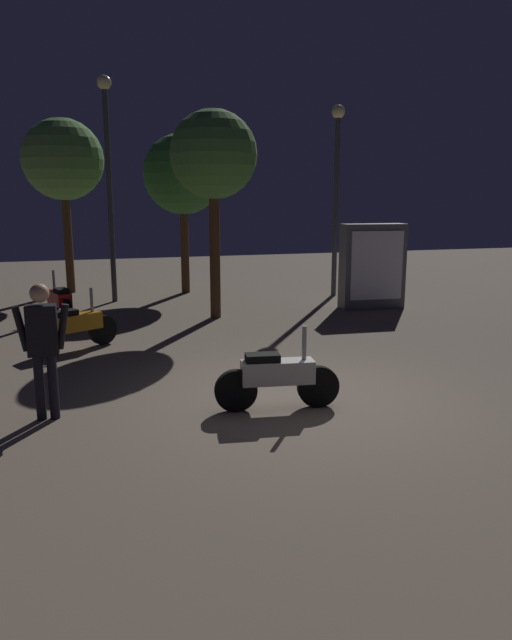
{
  "coord_description": "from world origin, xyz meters",
  "views": [
    {
      "loc": [
        -2.83,
        -7.29,
        2.75
      ],
      "look_at": [
        -0.48,
        0.7,
        1.0
      ],
      "focal_mm": 33.04,
      "sensor_mm": 36.0,
      "label": 1
    }
  ],
  "objects_px": {
    "person_rider_beside": "(43,339)",
    "streetlamp_near": "(337,178)",
    "streetlamp_far": "(108,164)",
    "motorcycle_white_foreground": "(277,377)",
    "kiosk_billboard": "(373,266)",
    "motorcycle_orange_parked_left": "(75,326)",
    "motorcycle_red_parked_right": "(60,301)"
  },
  "relations": [
    {
      "from": "motorcycle_white_foreground",
      "to": "kiosk_billboard",
      "type": "relative_size",
      "value": 0.79
    },
    {
      "from": "person_rider_beside",
      "to": "streetlamp_far",
      "type": "distance_m",
      "value": 8.98
    },
    {
      "from": "motorcycle_white_foreground",
      "to": "motorcycle_orange_parked_left",
      "type": "distance_m",
      "value": 4.71
    },
    {
      "from": "motorcycle_white_foreground",
      "to": "person_rider_beside",
      "type": "distance_m",
      "value": 2.98
    },
    {
      "from": "streetlamp_far",
      "to": "kiosk_billboard",
      "type": "relative_size",
      "value": 2.72
    },
    {
      "from": "motorcycle_orange_parked_left",
      "to": "motorcycle_white_foreground",
      "type": "bearing_deg",
      "value": -86.23
    },
    {
      "from": "streetlamp_far",
      "to": "motorcycle_white_foreground",
      "type": "bearing_deg",
      "value": -79.95
    },
    {
      "from": "streetlamp_near",
      "to": "kiosk_billboard",
      "type": "distance_m",
      "value": 3.03
    },
    {
      "from": "motorcycle_white_foreground",
      "to": "streetlamp_near",
      "type": "relative_size",
      "value": 0.32
    },
    {
      "from": "motorcycle_white_foreground",
      "to": "person_rider_beside",
      "type": "relative_size",
      "value": 0.96
    },
    {
      "from": "motorcycle_red_parked_right",
      "to": "kiosk_billboard",
      "type": "xyz_separation_m",
      "value": [
        7.48,
        -0.58,
        0.61
      ]
    },
    {
      "from": "motorcycle_white_foreground",
      "to": "motorcycle_red_parked_right",
      "type": "xyz_separation_m",
      "value": [
        -2.91,
        6.79,
        0.0
      ]
    },
    {
      "from": "motorcycle_orange_parked_left",
      "to": "streetlamp_near",
      "type": "distance_m",
      "value": 8.69
    },
    {
      "from": "motorcycle_orange_parked_left",
      "to": "streetlamp_far",
      "type": "relative_size",
      "value": 0.26
    },
    {
      "from": "streetlamp_far",
      "to": "motorcycle_orange_parked_left",
      "type": "bearing_deg",
      "value": -100.79
    },
    {
      "from": "person_rider_beside",
      "to": "streetlamp_near",
      "type": "height_order",
      "value": "streetlamp_near"
    },
    {
      "from": "streetlamp_far",
      "to": "motorcycle_red_parked_right",
      "type": "bearing_deg",
      "value": -120.85
    },
    {
      "from": "streetlamp_far",
      "to": "person_rider_beside",
      "type": "bearing_deg",
      "value": -98.58
    },
    {
      "from": "person_rider_beside",
      "to": "kiosk_billboard",
      "type": "bearing_deg",
      "value": -51.03
    },
    {
      "from": "motorcycle_orange_parked_left",
      "to": "streetlamp_near",
      "type": "xyz_separation_m",
      "value": [
        7.0,
        4.31,
        2.83
      ]
    },
    {
      "from": "person_rider_beside",
      "to": "streetlamp_near",
      "type": "relative_size",
      "value": 0.33
    },
    {
      "from": "motorcycle_white_foreground",
      "to": "motorcycle_red_parked_right",
      "type": "height_order",
      "value": "same"
    },
    {
      "from": "streetlamp_far",
      "to": "streetlamp_near",
      "type": "bearing_deg",
      "value": -6.85
    },
    {
      "from": "motorcycle_orange_parked_left",
      "to": "streetlamp_far",
      "type": "xyz_separation_m",
      "value": [
        0.96,
        5.03,
        3.13
      ]
    },
    {
      "from": "streetlamp_near",
      "to": "streetlamp_far",
      "type": "distance_m",
      "value": 6.09
    },
    {
      "from": "streetlamp_far",
      "to": "kiosk_billboard",
      "type": "xyz_separation_m",
      "value": [
        6.16,
        -2.79,
        -2.52
      ]
    },
    {
      "from": "motorcycle_white_foreground",
      "to": "kiosk_billboard",
      "type": "xyz_separation_m",
      "value": [
        4.56,
        6.21,
        0.61
      ]
    },
    {
      "from": "motorcycle_orange_parked_left",
      "to": "motorcycle_red_parked_right",
      "type": "height_order",
      "value": "same"
    },
    {
      "from": "motorcycle_white_foreground",
      "to": "motorcycle_orange_parked_left",
      "type": "bearing_deg",
      "value": 130.25
    },
    {
      "from": "kiosk_billboard",
      "to": "streetlamp_near",
      "type": "bearing_deg",
      "value": -83.37
    },
    {
      "from": "motorcycle_orange_parked_left",
      "to": "streetlamp_far",
      "type": "height_order",
      "value": "streetlamp_far"
    },
    {
      "from": "motorcycle_red_parked_right",
      "to": "person_rider_beside",
      "type": "relative_size",
      "value": 0.93
    }
  ]
}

